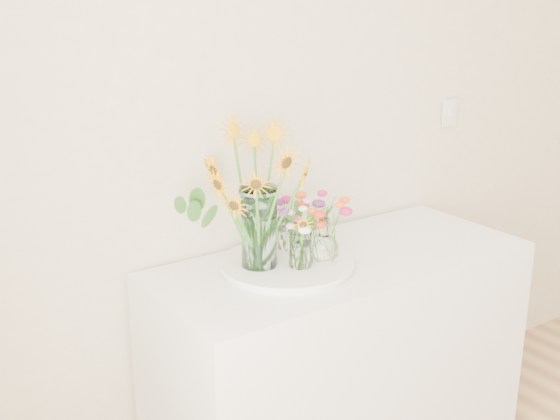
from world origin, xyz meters
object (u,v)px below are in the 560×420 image
object	(u,v)px
counter	(339,368)
small_vase_a	(300,250)
small_vase_c	(287,233)
small_vase_b	(324,239)
tray	(287,266)
mason_jar	(259,227)

from	to	relation	value
counter	small_vase_a	size ratio (longest dim) A/B	10.80
small_vase_c	counter	bearing A→B (deg)	-40.34
small_vase_b	small_vase_c	size ratio (longest dim) A/B	1.23
counter	small_vase_b	bearing A→B (deg)	-170.15
tray	small_vase_c	world-z (taller)	small_vase_c
tray	small_vase_c	distance (m)	0.15
small_vase_a	small_vase_c	bearing A→B (deg)	68.57
mason_jar	small_vase_c	distance (m)	0.21
small_vase_a	small_vase_b	xyz separation A→B (m)	(0.12, 0.02, 0.01)
counter	mason_jar	xyz separation A→B (m)	(-0.33, 0.05, 0.62)
mason_jar	small_vase_b	world-z (taller)	mason_jar
small_vase_a	small_vase_b	bearing A→B (deg)	10.45
counter	small_vase_c	xyz separation A→B (m)	(-0.15, 0.13, 0.53)
small_vase_c	small_vase_a	bearing A→B (deg)	-111.43
tray	mason_jar	distance (m)	0.18
small_vase_b	counter	bearing A→B (deg)	9.85
counter	mason_jar	size ratio (longest dim) A/B	4.96
tray	small_vase_a	size ratio (longest dim) A/B	3.39
mason_jar	counter	bearing A→B (deg)	-8.04
counter	mason_jar	bearing A→B (deg)	171.96
tray	small_vase_b	world-z (taller)	small_vase_b
tray	small_vase_a	distance (m)	0.10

